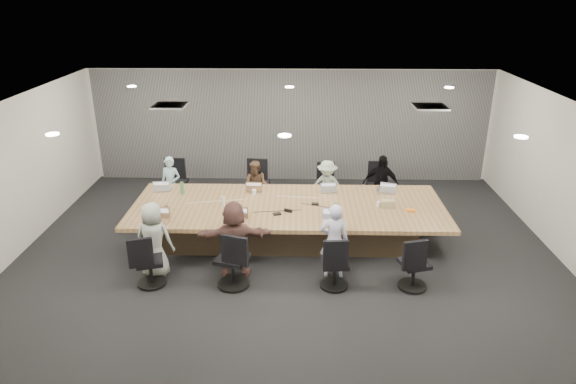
{
  "coord_description": "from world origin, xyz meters",
  "views": [
    {
      "loc": [
        0.19,
        -8.57,
        4.67
      ],
      "look_at": [
        0.0,
        0.4,
        1.05
      ],
      "focal_mm": 32.0,
      "sensor_mm": 36.0,
      "label": 1
    }
  ],
  "objects_px": {
    "chair_5": "(233,263)",
    "bottle_green_left": "(182,188)",
    "person_3": "(381,184)",
    "person_6": "(334,241)",
    "mug_brown": "(166,208)",
    "chair_6": "(335,267)",
    "laptop_5": "(238,222)",
    "chair_4": "(150,265)",
    "canvas_bag": "(387,204)",
    "bottle_green_right": "(336,209)",
    "bottle_clear": "(223,201)",
    "chair_2": "(326,190)",
    "laptop_4": "(162,221)",
    "laptop_1": "(254,189)",
    "chair_7": "(414,268)",
    "conference_table": "(288,221)",
    "snack_packet": "(410,210)",
    "laptop_6": "(332,223)",
    "person_0": "(171,184)",
    "person_4": "(154,240)",
    "laptop_2": "(328,190)",
    "stapler": "(288,211)",
    "person_5": "(235,239)",
    "laptop_0": "(164,188)",
    "person_2": "(327,187)",
    "chair_0": "(175,186)",
    "chair_3": "(378,190)",
    "laptop_3": "(385,190)",
    "person_1": "(257,187)",
    "chair_1": "(258,187)"
  },
  "relations": [
    {
      "from": "chair_4",
      "to": "mug_brown",
      "type": "bearing_deg",
      "value": 75.31
    },
    {
      "from": "conference_table",
      "to": "person_3",
      "type": "height_order",
      "value": "person_3"
    },
    {
      "from": "bottle_clear",
      "to": "canvas_bag",
      "type": "bearing_deg",
      "value": 0.16
    },
    {
      "from": "chair_5",
      "to": "laptop_6",
      "type": "xyz_separation_m",
      "value": [
        1.68,
        0.9,
        0.33
      ]
    },
    {
      "from": "person_0",
      "to": "laptop_5",
      "type": "height_order",
      "value": "person_0"
    },
    {
      "from": "conference_table",
      "to": "snack_packet",
      "type": "distance_m",
      "value": 2.34
    },
    {
      "from": "laptop_4",
      "to": "bottle_green_right",
      "type": "distance_m",
      "value": 3.17
    },
    {
      "from": "chair_4",
      "to": "conference_table",
      "type": "bearing_deg",
      "value": 20.81
    },
    {
      "from": "person_6",
      "to": "mug_brown",
      "type": "distance_m",
      "value": 3.27
    },
    {
      "from": "chair_0",
      "to": "person_4",
      "type": "height_order",
      "value": "person_4"
    },
    {
      "from": "person_0",
      "to": "bottle_green_left",
      "type": "bearing_deg",
      "value": -51.61
    },
    {
      "from": "conference_table",
      "to": "chair_3",
      "type": "distance_m",
      "value": 2.61
    },
    {
      "from": "laptop_0",
      "to": "person_1",
      "type": "bearing_deg",
      "value": -168.97
    },
    {
      "from": "chair_2",
      "to": "laptop_4",
      "type": "bearing_deg",
      "value": 40.16
    },
    {
      "from": "laptop_1",
      "to": "person_5",
      "type": "distance_m",
      "value": 2.16
    },
    {
      "from": "person_6",
      "to": "mug_brown",
      "type": "xyz_separation_m",
      "value": [
        -3.09,
        1.06,
        0.12
      ]
    },
    {
      "from": "chair_4",
      "to": "canvas_bag",
      "type": "height_order",
      "value": "canvas_bag"
    },
    {
      "from": "chair_1",
      "to": "canvas_bag",
      "type": "relative_size",
      "value": 3.4
    },
    {
      "from": "laptop_0",
      "to": "person_2",
      "type": "xyz_separation_m",
      "value": [
        3.42,
        0.55,
        -0.15
      ]
    },
    {
      "from": "chair_2",
      "to": "person_6",
      "type": "bearing_deg",
      "value": 90.73
    },
    {
      "from": "chair_6",
      "to": "laptop_5",
      "type": "xyz_separation_m",
      "value": [
        -1.68,
        0.9,
        0.38
      ]
    },
    {
      "from": "person_6",
      "to": "stapler",
      "type": "xyz_separation_m",
      "value": [
        -0.79,
        1.02,
        0.1
      ]
    },
    {
      "from": "chair_5",
      "to": "snack_packet",
      "type": "bearing_deg",
      "value": 43.06
    },
    {
      "from": "laptop_5",
      "to": "stapler",
      "type": "distance_m",
      "value": 1.01
    },
    {
      "from": "chair_5",
      "to": "bottle_green_left",
      "type": "xyz_separation_m",
      "value": [
        -1.28,
        2.24,
        0.44
      ]
    },
    {
      "from": "person_3",
      "to": "laptop_2",
      "type": "bearing_deg",
      "value": -141.06
    },
    {
      "from": "chair_3",
      "to": "laptop_4",
      "type": "bearing_deg",
      "value": 29.85
    },
    {
      "from": "bottle_clear",
      "to": "chair_5",
      "type": "bearing_deg",
      "value": -77.52
    },
    {
      "from": "chair_6",
      "to": "person_2",
      "type": "distance_m",
      "value": 3.06
    },
    {
      "from": "person_5",
      "to": "laptop_2",
      "type": "bearing_deg",
      "value": -134.31
    },
    {
      "from": "laptop_6",
      "to": "bottle_clear",
      "type": "height_order",
      "value": "bottle_clear"
    },
    {
      "from": "chair_3",
      "to": "laptop_6",
      "type": "bearing_deg",
      "value": 64.05
    },
    {
      "from": "laptop_0",
      "to": "person_3",
      "type": "xyz_separation_m",
      "value": [
        4.58,
        0.55,
        -0.09
      ]
    },
    {
      "from": "person_4",
      "to": "bottle_green_left",
      "type": "distance_m",
      "value": 1.91
    },
    {
      "from": "chair_5",
      "to": "laptop_1",
      "type": "bearing_deg",
      "value": 104.72
    },
    {
      "from": "laptop_4",
      "to": "snack_packet",
      "type": "distance_m",
      "value": 4.59
    },
    {
      "from": "chair_7",
      "to": "stapler",
      "type": "xyz_separation_m",
      "value": [
        -2.09,
        1.37,
        0.39
      ]
    },
    {
      "from": "laptop_0",
      "to": "laptop_1",
      "type": "bearing_deg",
      "value": 174.72
    },
    {
      "from": "person_5",
      "to": "laptop_0",
      "type": "bearing_deg",
      "value": -57.39
    },
    {
      "from": "chair_7",
      "to": "bottle_green_left",
      "type": "distance_m",
      "value": 4.84
    },
    {
      "from": "person_3",
      "to": "bottle_green_left",
      "type": "distance_m",
      "value": 4.23
    },
    {
      "from": "chair_5",
      "to": "bottle_clear",
      "type": "bearing_deg",
      "value": 120.93
    },
    {
      "from": "person_0",
      "to": "laptop_0",
      "type": "height_order",
      "value": "person_0"
    },
    {
      "from": "person_0",
      "to": "laptop_3",
      "type": "distance_m",
      "value": 4.61
    },
    {
      "from": "laptop_2",
      "to": "person_3",
      "type": "height_order",
      "value": "person_3"
    },
    {
      "from": "chair_6",
      "to": "bottle_green_right",
      "type": "height_order",
      "value": "bottle_green_right"
    },
    {
      "from": "laptop_5",
      "to": "bottle_green_right",
      "type": "xyz_separation_m",
      "value": [
        1.77,
        0.38,
        0.11
      ]
    },
    {
      "from": "person_2",
      "to": "laptop_4",
      "type": "height_order",
      "value": "person_2"
    },
    {
      "from": "person_4",
      "to": "laptop_5",
      "type": "height_order",
      "value": "person_4"
    },
    {
      "from": "person_4",
      "to": "bottle_clear",
      "type": "height_order",
      "value": "person_4"
    }
  ]
}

